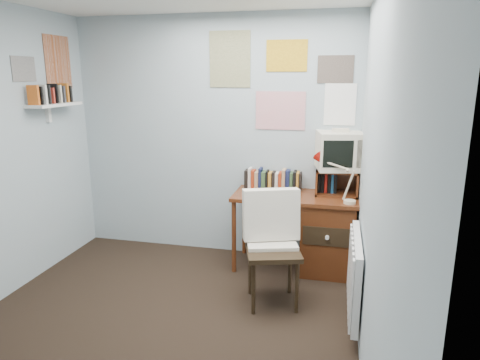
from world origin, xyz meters
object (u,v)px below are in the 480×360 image
at_px(desk_chair, 273,252).
at_px(tv_riser, 337,182).
at_px(crt_tv, 340,149).
at_px(radiator, 355,275).
at_px(wall_shelf, 55,105).
at_px(desk_lamp, 351,182).
at_px(desk, 322,231).

distance_m(desk_chair, tv_riser, 1.07).
bearing_deg(tv_riser, desk_chair, -119.59).
bearing_deg(crt_tv, radiator, -92.61).
bearing_deg(wall_shelf, desk_lamp, 4.11).
bearing_deg(tv_riser, crt_tv, 67.87).
height_order(desk_chair, wall_shelf, wall_shelf).
relative_size(desk, tv_riser, 3.00).
relative_size(desk, crt_tv, 2.87).
bearing_deg(desk_lamp, desk, 126.55).
height_order(desk, tv_riser, tv_riser).
height_order(desk_lamp, tv_riser, desk_lamp).
bearing_deg(desk_chair, desk, 47.62).
xyz_separation_m(tv_riser, radiator, (0.17, -1.04, -0.47)).
distance_m(desk_chair, radiator, 0.68).
xyz_separation_m(desk_lamp, tv_riser, (-0.12, 0.29, -0.08)).
xyz_separation_m(desk_chair, wall_shelf, (-2.20, 0.37, 1.15)).
relative_size(crt_tv, radiator, 0.52).
bearing_deg(desk_chair, wall_shelf, 154.31).
height_order(desk_lamp, crt_tv, crt_tv).
relative_size(desk, wall_shelf, 1.94).
distance_m(desk_chair, wall_shelf, 2.51).
distance_m(desk, wall_shelf, 2.87).
bearing_deg(tv_riser, desk, -137.04).
bearing_deg(desk_chair, tv_riser, 44.29).
xyz_separation_m(desk_chair, tv_riser, (0.49, 0.86, 0.42)).
distance_m(crt_tv, radiator, 1.33).
height_order(desk_chair, desk_lamp, desk_lamp).
distance_m(desk, radiator, 0.97).
distance_m(desk, desk_chair, 0.84).
bearing_deg(radiator, tv_riser, 99.28).
bearing_deg(crt_tv, desk_chair, -130.72).
distance_m(crt_tv, wall_shelf, 2.78).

